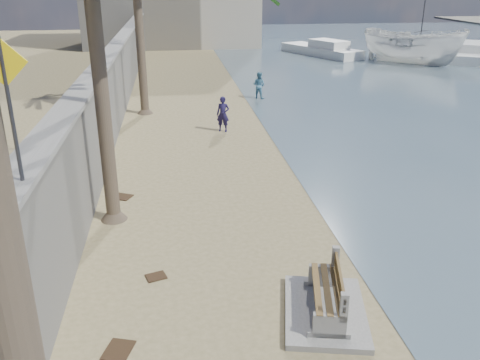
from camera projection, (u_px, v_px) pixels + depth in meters
seawall at (117, 83)px, 26.38m from camera, size 0.45×70.00×3.50m
wall_cap at (114, 48)px, 25.71m from camera, size 0.80×70.00×0.12m
bench_far at (326, 296)px, 10.92m from camera, size 2.22×2.84×1.06m
pedestrian_sign at (7, 91)px, 8.11m from camera, size 0.78×0.07×2.40m
person_a at (223, 112)px, 23.96m from camera, size 0.81×0.67×1.92m
person_b at (259, 84)px, 30.65m from camera, size 1.08×1.04×1.77m
boat_cruiser at (413, 45)px, 42.90m from camera, size 4.85×4.85×3.98m
yacht_near at (470, 53)px, 46.80m from camera, size 8.82×11.62×1.50m
yacht_far at (321, 51)px, 48.13m from camera, size 6.10×9.31×1.50m
sailboat_west at (420, 39)px, 57.80m from camera, size 6.47×5.68×10.13m
debris_b at (118, 350)px, 9.99m from camera, size 0.68×0.76×0.03m
debris_c at (122, 197)px, 17.00m from camera, size 0.80×0.74×0.03m
debris_d at (156, 277)px, 12.45m from camera, size 0.57×0.51×0.03m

